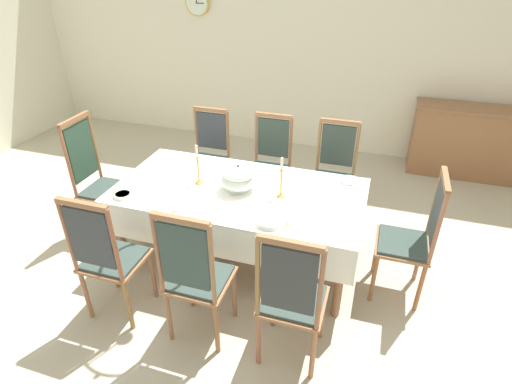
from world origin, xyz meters
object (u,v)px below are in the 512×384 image
Objects in this scene: chair_south_a at (108,256)px; sideboard at (470,142)px; chair_south_b at (195,275)px; candlestick_east at (281,181)px; bowl_far_left at (349,180)px; mounted_clock at (197,3)px; dining_table at (239,197)px; chair_south_c at (291,297)px; soup_tureen at (238,178)px; bowl_near_right at (123,195)px; spoon_secondary at (114,193)px; chair_north_c at (334,172)px; bowl_near_left at (269,222)px; chair_north_a at (208,155)px; chair_north_b at (270,163)px; spoon_primary at (286,225)px; candlestick_west at (198,168)px; chair_head_east at (413,236)px.

sideboard is (2.93, 3.47, -0.13)m from chair_south_a.
candlestick_east is (0.37, 0.95, 0.31)m from chair_south_b.
mounted_clock is (-2.47, 2.34, 1.15)m from bowl_far_left.
chair_south_b is 0.81× the size of sideboard.
dining_table is 0.95m from chair_south_b.
chair_south_c reaches higher than soup_tureen.
candlestick_east reaches higher than bowl_near_right.
bowl_far_left is (0.19, 1.38, 0.19)m from chair_south_c.
sideboard is at bearing 30.00° from spoon_secondary.
dining_table is 6.24× the size of mounted_clock.
spoon_secondary is at bearing -79.70° from mounted_clock.
chair_south_c reaches higher than chair_north_c.
dining_table is at bearing -60.34° from mounted_clock.
bowl_near_left is 1.20× the size of bowl_far_left.
bowl_near_left reaches higher than dining_table.
chair_north_c is 0.76× the size of sideboard.
sideboard is (2.93, 1.58, -0.11)m from chair_north_a.
candlestick_east is at bearing 111.15° from chair_north_b.
bowl_far_left is at bearing 162.29° from chair_north_a.
chair_north_a is 6.08× the size of spoon_primary.
soup_tureen is at bearing 90.87° from chair_south_b.
chair_south_c is at bearing -18.49° from bowl_near_right.
soup_tureen is at bearing 48.63° from sideboard.
soup_tureen is 0.22× the size of sideboard.
chair_north_c reaches higher than spoon_primary.
chair_north_a is 0.99× the size of chair_north_b.
dining_table is 14.57× the size of bowl_near_right.
chair_north_a is 1.41m from chair_north_c.
chair_south_a is 4.04m from mounted_clock.
chair_south_c is 1.89m from chair_north_c.
bowl_near_left reaches higher than spoon_secondary.
candlestick_west is (-1.08, -0.94, 0.34)m from chair_north_c.
chair_north_c is 3.19× the size of mounted_clock.
chair_south_b is at bearing -67.73° from candlestick_west.
dining_table is 0.95m from chair_north_b.
bowl_near_right is (-1.60, -1.36, 0.21)m from chair_north_c.
chair_south_c reaches higher than candlestick_east.
spoon_secondary is (-1.00, -0.39, 0.08)m from dining_table.
bowl_far_left is (0.89, -0.51, 0.21)m from chair_north_b.
sideboard is at bearing 43.33° from bowl_near_right.
dining_table is at bearing 90.00° from chair_head_east.
spoon_primary is at bearing 59.92° from sideboard.
chair_north_c reaches higher than bowl_far_left.
candlestick_west is 0.89m from bowl_near_left.
spoon_primary is (-0.18, -1.35, 0.19)m from chair_north_c.
bowl_near_right is at bearing 99.89° from chair_head_east.
chair_south_b is 0.67m from bowl_near_left.
mounted_clock is (-0.68, 3.18, 1.15)m from bowl_near_right.
sideboard is at bearing 57.76° from bowl_far_left.
chair_south_c is (1.41, -0.00, 0.00)m from chair_south_a.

